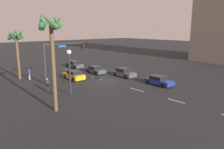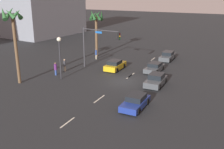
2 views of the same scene
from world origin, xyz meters
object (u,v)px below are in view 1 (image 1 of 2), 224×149
car_2 (74,75)px  pedestrian_1 (29,74)px  pedestrian_2 (54,88)px  streetlamp (69,63)px  car_0 (124,73)px  car_3 (74,65)px  car_4 (96,70)px  pedestrian_0 (48,85)px  traffic_signal (60,55)px  palm_tree_0 (16,41)px  car_1 (159,81)px  palm_tree_1 (51,37)px

car_2 → pedestrian_1: 6.90m
pedestrian_2 → streetlamp: bearing=-121.4°
car_0 → car_3: bearing=8.2°
car_4 → pedestrian_1: bearing=76.4°
car_2 → pedestrian_0: size_ratio=2.30×
traffic_signal → palm_tree_0: size_ratio=0.79×
car_1 → traffic_signal: bearing=44.5°
pedestrian_2 → palm_tree_1: (-4.56, 2.21, 6.16)m
car_3 → car_4: 7.28m
palm_tree_1 → car_2: bearing=-38.7°
pedestrian_2 → palm_tree_0: bearing=1.1°
streetlamp → pedestrian_0: bearing=27.2°
car_0 → car_2: bearing=62.0°
car_1 → car_3: car_3 is taller
car_2 → pedestrian_2: pedestrian_2 is taller
car_3 → palm_tree_1: palm_tree_1 is taller
car_4 → streetlamp: streetlamp is taller
palm_tree_0 → palm_tree_1: size_ratio=0.85×
traffic_signal → streetlamp: traffic_signal is taller
car_4 → pedestrian_2: (-7.44, 11.60, 0.35)m
car_2 → pedestrian_1: bearing=52.4°
car_4 → pedestrian_2: bearing=122.7°
car_2 → pedestrian_0: bearing=122.1°
car_1 → palm_tree_1: palm_tree_1 is taller
car_1 → streetlamp: 13.03m
car_1 → palm_tree_0: (16.99, 13.74, 5.38)m
pedestrian_1 → car_2: bearing=-127.6°
pedestrian_2 → palm_tree_1: bearing=154.2°
car_1 → pedestrian_2: bearing=69.4°
car_3 → pedestrian_1: pedestrian_1 is taller
traffic_signal → palm_tree_0: bearing=28.8°
car_4 → pedestrian_1: 11.22m
streetlamp → pedestrian_0: size_ratio=3.07×
car_2 → car_3: car_2 is taller
streetlamp → car_1: bearing=-109.1°
car_2 → car_3: (8.85, -5.45, -0.01)m
car_0 → pedestrian_0: 13.39m
car_1 → car_4: size_ratio=0.97×
car_1 → streetlamp: size_ratio=0.74×
pedestrian_0 → pedestrian_2: (-2.03, 0.05, -0.00)m
traffic_signal → pedestrian_1: 6.54m
car_3 → pedestrian_2: pedestrian_2 is taller
car_1 → pedestrian_0: pedestrian_0 is taller
traffic_signal → pedestrian_2: traffic_signal is taller
car_3 → traffic_signal: traffic_signal is taller
car_4 → palm_tree_1: palm_tree_1 is taller
car_3 → palm_tree_1: (-19.28, 13.81, 6.45)m
car_4 → palm_tree_1: (-12.00, 13.81, 6.51)m
streetlamp → palm_tree_0: palm_tree_0 is taller
car_3 → streetlamp: (-15.69, 10.01, 3.25)m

